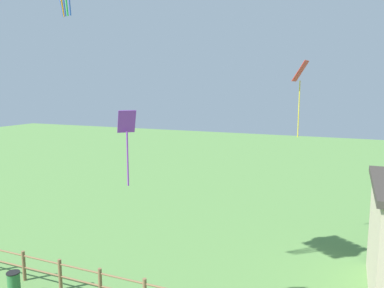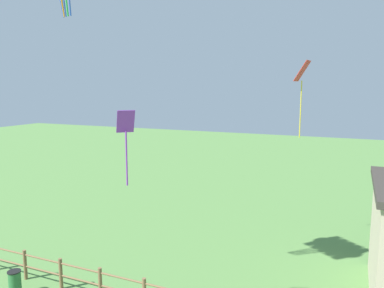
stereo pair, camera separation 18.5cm
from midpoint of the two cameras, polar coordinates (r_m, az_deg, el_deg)
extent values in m
cylinder|color=brown|center=(17.43, -24.53, -16.53)|extent=(0.14, 0.14, 1.25)
cylinder|color=brown|center=(16.19, -19.77, -18.23)|extent=(0.14, 0.14, 1.25)
cylinder|color=brown|center=(15.09, -14.17, -20.05)|extent=(0.14, 0.14, 1.25)
cylinder|color=#2D6B38|center=(16.42, -25.80, -18.79)|extent=(0.45, 0.45, 0.95)
cylinder|color=black|center=(16.21, -25.92, -17.23)|extent=(0.49, 0.49, 0.04)
cube|color=purple|center=(11.18, -10.39, 3.38)|extent=(0.58, 0.58, 0.68)
cylinder|color=purple|center=(11.34, -10.24, -2.23)|extent=(0.05, 0.05, 1.65)
cube|color=red|center=(19.25, 15.93, 10.66)|extent=(0.72, 0.90, 1.00)
cylinder|color=yellow|center=(19.26, 15.70, 5.12)|extent=(0.05, 0.05, 2.80)
camera|label=1|loc=(0.09, -90.39, -0.06)|focal=35.00mm
camera|label=2|loc=(0.09, 89.61, 0.06)|focal=35.00mm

